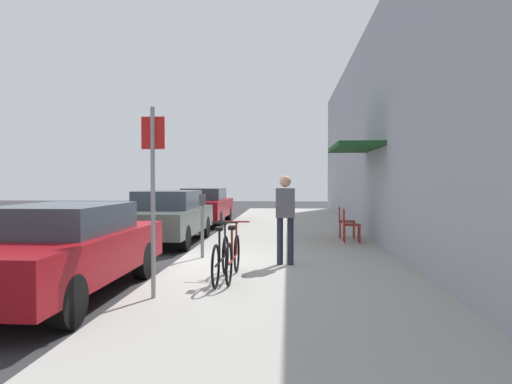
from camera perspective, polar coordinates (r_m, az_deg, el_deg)
ground_plane at (r=8.90m, az=-10.71°, el=-9.75°), size 60.00×60.00×0.00m
sidewalk_slab at (r=10.57m, az=4.15°, el=-7.63°), size 4.50×32.00×0.12m
building_facade at (r=10.82m, az=17.13°, el=8.73°), size 1.40×32.00×6.23m
parked_car_0 at (r=7.32m, az=-23.24°, el=-6.56°), size 1.80×4.40×1.36m
parked_car_1 at (r=12.80m, az=-11.05°, el=-2.99°), size 1.80×4.40×1.45m
parked_car_2 at (r=18.06m, az=-6.56°, el=-1.71°), size 1.80×4.40×1.43m
parking_meter at (r=9.52m, az=-6.76°, el=-3.62°), size 0.12×0.10×1.32m
street_sign at (r=6.33m, az=-12.80°, el=0.66°), size 0.32×0.06×2.60m
bicycle_0 at (r=7.35m, az=-4.43°, el=-8.30°), size 0.46×1.71×0.90m
bicycle_1 at (r=7.51m, az=-2.89°, el=-8.10°), size 0.46×1.71×0.90m
cafe_chair_0 at (r=12.03m, az=11.53°, el=-3.85°), size 0.46×0.46×0.87m
cafe_chair_1 at (r=12.98m, az=10.98°, el=-3.47°), size 0.48×0.48×0.87m
pedestrian_standing at (r=8.66m, az=3.69°, el=-2.56°), size 0.36×0.22×1.70m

